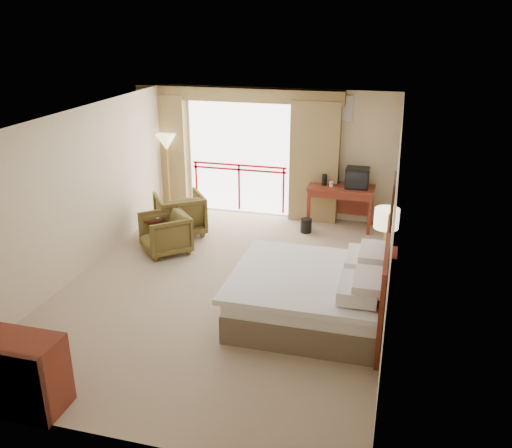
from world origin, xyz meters
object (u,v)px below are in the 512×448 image
(nightstand, at_px, (382,269))
(armchair_far, at_px, (181,233))
(bed, at_px, (313,294))
(floor_lamp, at_px, (167,145))
(tv, at_px, (357,178))
(armchair_near, at_px, (166,252))
(side_table, at_px, (153,225))
(dresser, at_px, (6,371))
(table_lamp, at_px, (387,219))
(desk, at_px, (341,195))
(wastebasket, at_px, (306,226))

(nightstand, xyz_separation_m, armchair_far, (-3.96, 1.27, -0.30))
(bed, height_order, floor_lamp, floor_lamp)
(bed, distance_m, tv, 3.75)
(armchair_near, relative_size, side_table, 1.49)
(nightstand, xyz_separation_m, dresser, (-3.85, -3.96, 0.13))
(tv, height_order, side_table, tv)
(table_lamp, bearing_deg, desk, 111.20)
(bed, bearing_deg, side_table, 150.57)
(desk, xyz_separation_m, armchair_far, (-3.01, -1.23, -0.67))
(nightstand, height_order, side_table, nightstand)
(desk, height_order, side_table, desk)
(desk, xyz_separation_m, wastebasket, (-0.61, -0.54, -0.53))
(table_lamp, relative_size, tv, 1.48)
(side_table, relative_size, dresser, 0.42)
(dresser, bearing_deg, armchair_far, 87.67)
(tv, height_order, armchair_near, tv)
(tv, bearing_deg, nightstand, -96.38)
(nightstand, bearing_deg, tv, 104.98)
(armchair_far, bearing_deg, wastebasket, 160.22)
(tv, relative_size, side_table, 0.83)
(armchair_far, relative_size, side_table, 1.66)
(side_table, bearing_deg, floor_lamp, 104.25)
(desk, bearing_deg, armchair_far, -156.76)
(nightstand, distance_m, armchair_far, 4.17)
(wastebasket, bearing_deg, armchair_near, -144.98)
(armchair_far, bearing_deg, side_table, 29.95)
(armchair_far, bearing_deg, dresser, 55.24)
(table_lamp, distance_m, wastebasket, 2.66)
(side_table, distance_m, dresser, 4.61)
(nightstand, distance_m, floor_lamp, 5.45)
(nightstand, relative_size, tv, 1.33)
(tv, xyz_separation_m, armchair_far, (-3.31, -1.17, -1.06))
(side_table, xyz_separation_m, floor_lamp, (-0.47, 1.84, 1.10))
(armchair_far, bearing_deg, desk, 166.33)
(desk, xyz_separation_m, dresser, (-2.90, -6.46, -0.24))
(armchair_near, height_order, floor_lamp, floor_lamp)
(floor_lamp, bearing_deg, bed, -44.36)
(desk, distance_m, dresser, 7.08)
(desk, xyz_separation_m, floor_lamp, (-3.76, -0.03, 0.80))
(desk, distance_m, armchair_near, 3.69)
(table_lamp, xyz_separation_m, wastebasket, (-1.56, 1.91, -0.99))
(nightstand, relative_size, dresser, 0.47)
(table_lamp, distance_m, desk, 2.67)
(side_table, height_order, dresser, dresser)
(armchair_near, relative_size, floor_lamp, 0.47)
(desk, height_order, tv, tv)
(wastebasket, xyz_separation_m, floor_lamp, (-3.15, 0.51, 1.33))
(wastebasket, distance_m, dresser, 6.35)
(tv, distance_m, armchair_near, 3.98)
(table_lamp, bearing_deg, tv, 105.25)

